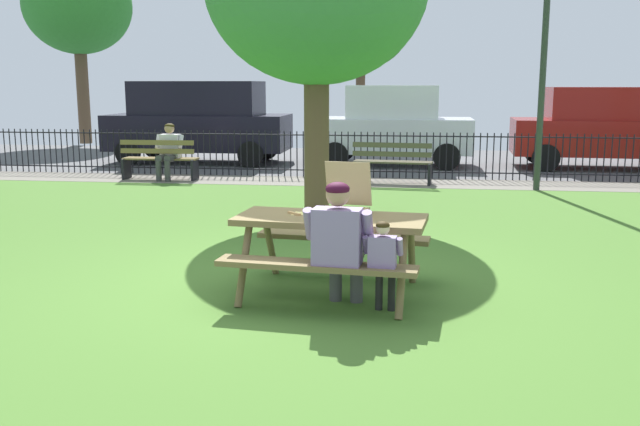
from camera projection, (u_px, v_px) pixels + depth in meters
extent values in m
cube|color=#49752B|center=(322.00, 239.00, 9.22)|extent=(28.00, 12.12, 0.02)
cube|color=slate|center=(355.00, 182.00, 14.44)|extent=(28.00, 1.40, 0.01)
cube|color=#515154|center=(367.00, 161.00, 18.44)|extent=(28.00, 6.80, 0.01)
cube|color=brown|center=(331.00, 220.00, 6.62)|extent=(1.87, 0.94, 0.06)
cube|color=brown|center=(316.00, 266.00, 6.10)|extent=(1.82, 0.46, 0.05)
cube|color=brown|center=(343.00, 237.00, 7.25)|extent=(1.82, 0.46, 0.05)
cylinder|color=brown|center=(244.00, 265.00, 6.46)|extent=(0.11, 0.44, 0.74)
cylinder|color=brown|center=(270.00, 245.00, 7.26)|extent=(0.11, 0.44, 0.74)
cylinder|color=brown|center=(402.00, 275.00, 6.13)|extent=(0.11, 0.44, 0.74)
cylinder|color=brown|center=(412.00, 253.00, 6.92)|extent=(0.11, 0.44, 0.74)
cube|color=tan|center=(342.00, 215.00, 6.64)|extent=(0.52, 0.52, 0.01)
cube|color=silver|center=(342.00, 215.00, 6.64)|extent=(0.48, 0.48, 0.00)
cube|color=tan|center=(335.00, 217.00, 6.43)|extent=(0.45, 0.09, 0.04)
cube|color=tan|center=(348.00, 209.00, 6.84)|extent=(0.45, 0.09, 0.04)
cube|color=tan|center=(320.00, 211.00, 6.70)|extent=(0.09, 0.45, 0.04)
cube|color=tan|center=(364.00, 214.00, 6.57)|extent=(0.09, 0.45, 0.04)
cube|color=tan|center=(348.00, 183.00, 6.81)|extent=(0.47, 0.20, 0.44)
pyramid|color=#EDD978|center=(303.00, 213.00, 6.78)|extent=(0.27, 0.26, 0.01)
cube|color=tan|center=(294.00, 213.00, 6.72)|extent=(0.15, 0.15, 0.02)
cylinder|color=#4C4C4C|center=(336.00, 278.00, 6.53)|extent=(0.12, 0.12, 0.44)
cylinder|color=#4C4C4C|center=(331.00, 257.00, 6.28)|extent=(0.19, 0.43, 0.15)
cylinder|color=#4C4C4C|center=(357.00, 279.00, 6.48)|extent=(0.12, 0.12, 0.44)
cylinder|color=#4C4C4C|center=(353.00, 259.00, 6.23)|extent=(0.19, 0.43, 0.15)
cube|color=#8C72A5|center=(337.00, 238.00, 6.01)|extent=(0.44, 0.26, 0.52)
cylinder|color=#8C72A5|center=(309.00, 224.00, 6.10)|extent=(0.11, 0.22, 0.31)
cylinder|color=#8C72A5|center=(368.00, 227.00, 5.98)|extent=(0.11, 0.22, 0.31)
sphere|color=tan|center=(338.00, 194.00, 5.96)|extent=(0.21, 0.21, 0.21)
ellipsoid|color=#3A0B23|center=(338.00, 189.00, 5.94)|extent=(0.21, 0.20, 0.12)
cylinder|color=black|center=(379.00, 286.00, 6.25)|extent=(0.07, 0.07, 0.44)
cylinder|color=black|center=(378.00, 264.00, 6.09)|extent=(0.11, 0.25, 0.09)
cylinder|color=black|center=(392.00, 287.00, 6.23)|extent=(0.07, 0.07, 0.44)
cylinder|color=black|center=(390.00, 265.00, 6.07)|extent=(0.11, 0.25, 0.09)
cube|color=#8C72A5|center=(382.00, 253.00, 5.94)|extent=(0.25, 0.15, 0.30)
cylinder|color=#8C72A5|center=(366.00, 245.00, 5.99)|extent=(0.06, 0.12, 0.18)
cylinder|color=#8C72A5|center=(400.00, 247.00, 5.93)|extent=(0.06, 0.12, 0.18)
sphere|color=beige|center=(383.00, 228.00, 5.91)|extent=(0.12, 0.12, 0.12)
ellipsoid|color=#35270F|center=(383.00, 225.00, 5.90)|extent=(0.12, 0.11, 0.07)
cylinder|color=black|center=(358.00, 135.00, 14.95)|extent=(21.63, 0.03, 0.03)
cylinder|color=black|center=(357.00, 171.00, 15.10)|extent=(21.63, 0.03, 0.03)
cylinder|color=black|center=(5.00, 150.00, 16.09)|extent=(0.02, 0.02, 1.00)
cylinder|color=black|center=(10.00, 150.00, 16.07)|extent=(0.02, 0.02, 1.00)
cylinder|color=black|center=(16.00, 150.00, 16.05)|extent=(0.02, 0.02, 1.00)
cylinder|color=black|center=(22.00, 150.00, 16.04)|extent=(0.02, 0.02, 1.00)
cylinder|color=black|center=(27.00, 150.00, 16.02)|extent=(0.02, 0.02, 1.00)
cylinder|color=black|center=(33.00, 151.00, 16.00)|extent=(0.02, 0.02, 1.00)
cylinder|color=black|center=(39.00, 151.00, 15.98)|extent=(0.02, 0.02, 1.00)
cylinder|color=black|center=(45.00, 151.00, 15.96)|extent=(0.02, 0.02, 1.00)
cylinder|color=black|center=(50.00, 151.00, 15.95)|extent=(0.02, 0.02, 1.00)
cylinder|color=black|center=(56.00, 151.00, 15.93)|extent=(0.02, 0.02, 1.00)
cylinder|color=black|center=(62.00, 151.00, 15.91)|extent=(0.02, 0.02, 1.00)
cylinder|color=black|center=(68.00, 151.00, 15.89)|extent=(0.02, 0.02, 1.00)
cylinder|color=black|center=(73.00, 151.00, 15.87)|extent=(0.02, 0.02, 1.00)
cylinder|color=black|center=(79.00, 151.00, 15.85)|extent=(0.02, 0.02, 1.00)
cylinder|color=black|center=(85.00, 151.00, 15.84)|extent=(0.02, 0.02, 1.00)
cylinder|color=black|center=(91.00, 151.00, 15.82)|extent=(0.02, 0.02, 1.00)
cylinder|color=black|center=(97.00, 151.00, 15.80)|extent=(0.02, 0.02, 1.00)
cylinder|color=black|center=(102.00, 151.00, 15.78)|extent=(0.02, 0.02, 1.00)
cylinder|color=black|center=(108.00, 152.00, 15.76)|extent=(0.02, 0.02, 1.00)
cylinder|color=black|center=(114.00, 152.00, 15.75)|extent=(0.02, 0.02, 1.00)
cylinder|color=black|center=(120.00, 152.00, 15.73)|extent=(0.02, 0.02, 1.00)
cylinder|color=black|center=(126.00, 152.00, 15.71)|extent=(0.02, 0.02, 1.00)
cylinder|color=black|center=(132.00, 152.00, 15.69)|extent=(0.02, 0.02, 1.00)
cylinder|color=black|center=(138.00, 152.00, 15.67)|extent=(0.02, 0.02, 1.00)
cylinder|color=black|center=(144.00, 152.00, 15.66)|extent=(0.02, 0.02, 1.00)
cylinder|color=black|center=(150.00, 152.00, 15.64)|extent=(0.02, 0.02, 1.00)
cylinder|color=black|center=(156.00, 152.00, 15.62)|extent=(0.02, 0.02, 1.00)
cylinder|color=black|center=(162.00, 152.00, 15.60)|extent=(0.02, 0.02, 1.00)
cylinder|color=black|center=(168.00, 152.00, 15.58)|extent=(0.02, 0.02, 1.00)
cylinder|color=black|center=(174.00, 152.00, 15.57)|extent=(0.02, 0.02, 1.00)
cylinder|color=black|center=(180.00, 152.00, 15.55)|extent=(0.02, 0.02, 1.00)
cylinder|color=black|center=(186.00, 153.00, 15.53)|extent=(0.02, 0.02, 1.00)
cylinder|color=black|center=(192.00, 153.00, 15.51)|extent=(0.02, 0.02, 1.00)
cylinder|color=black|center=(198.00, 153.00, 15.49)|extent=(0.02, 0.02, 1.00)
cylinder|color=black|center=(204.00, 153.00, 15.47)|extent=(0.02, 0.02, 1.00)
cylinder|color=black|center=(210.00, 153.00, 15.46)|extent=(0.02, 0.02, 1.00)
cylinder|color=black|center=(216.00, 153.00, 15.44)|extent=(0.02, 0.02, 1.00)
cylinder|color=black|center=(222.00, 153.00, 15.42)|extent=(0.02, 0.02, 1.00)
cylinder|color=black|center=(228.00, 153.00, 15.40)|extent=(0.02, 0.02, 1.00)
cylinder|color=black|center=(235.00, 153.00, 15.38)|extent=(0.02, 0.02, 1.00)
cylinder|color=black|center=(241.00, 153.00, 15.37)|extent=(0.02, 0.02, 1.00)
cylinder|color=black|center=(247.00, 153.00, 15.35)|extent=(0.02, 0.02, 1.00)
cylinder|color=black|center=(253.00, 153.00, 15.33)|extent=(0.02, 0.02, 1.00)
cylinder|color=black|center=(259.00, 154.00, 15.31)|extent=(0.02, 0.02, 1.00)
cylinder|color=black|center=(266.00, 154.00, 15.29)|extent=(0.02, 0.02, 1.00)
cylinder|color=black|center=(272.00, 154.00, 15.28)|extent=(0.02, 0.02, 1.00)
cylinder|color=black|center=(278.00, 154.00, 15.26)|extent=(0.02, 0.02, 1.00)
cylinder|color=black|center=(284.00, 154.00, 15.24)|extent=(0.02, 0.02, 1.00)
cylinder|color=black|center=(291.00, 154.00, 15.22)|extent=(0.02, 0.02, 1.00)
cylinder|color=black|center=(297.00, 154.00, 15.20)|extent=(0.02, 0.02, 1.00)
cylinder|color=black|center=(303.00, 154.00, 15.19)|extent=(0.02, 0.02, 1.00)
cylinder|color=black|center=(310.00, 154.00, 15.17)|extent=(0.02, 0.02, 1.00)
cylinder|color=black|center=(316.00, 154.00, 15.15)|extent=(0.02, 0.02, 1.00)
cylinder|color=black|center=(322.00, 154.00, 15.13)|extent=(0.02, 0.02, 1.00)
cylinder|color=black|center=(329.00, 154.00, 15.11)|extent=(0.02, 0.02, 1.00)
cylinder|color=black|center=(335.00, 155.00, 15.09)|extent=(0.02, 0.02, 1.00)
cylinder|color=black|center=(342.00, 155.00, 15.08)|extent=(0.02, 0.02, 1.00)
cylinder|color=black|center=(348.00, 155.00, 15.06)|extent=(0.02, 0.02, 1.00)
cylinder|color=black|center=(354.00, 155.00, 15.04)|extent=(0.02, 0.02, 1.00)
cylinder|color=black|center=(361.00, 155.00, 15.02)|extent=(0.02, 0.02, 1.00)
cylinder|color=black|center=(367.00, 155.00, 15.00)|extent=(0.02, 0.02, 1.00)
cylinder|color=black|center=(374.00, 155.00, 14.99)|extent=(0.02, 0.02, 1.00)
cylinder|color=black|center=(380.00, 155.00, 14.97)|extent=(0.02, 0.02, 1.00)
cylinder|color=black|center=(387.00, 155.00, 14.95)|extent=(0.02, 0.02, 1.00)
cylinder|color=black|center=(393.00, 155.00, 14.93)|extent=(0.02, 0.02, 1.00)
cylinder|color=black|center=(400.00, 155.00, 14.91)|extent=(0.02, 0.02, 1.00)
cylinder|color=black|center=(406.00, 155.00, 14.90)|extent=(0.02, 0.02, 1.00)
cylinder|color=black|center=(413.00, 156.00, 14.88)|extent=(0.02, 0.02, 1.00)
cylinder|color=black|center=(420.00, 156.00, 14.86)|extent=(0.02, 0.02, 1.00)
cylinder|color=black|center=(426.00, 156.00, 14.84)|extent=(0.02, 0.02, 1.00)
cylinder|color=black|center=(433.00, 156.00, 14.82)|extent=(0.02, 0.02, 1.00)
cylinder|color=black|center=(440.00, 156.00, 14.81)|extent=(0.02, 0.02, 1.00)
cylinder|color=black|center=(446.00, 156.00, 14.79)|extent=(0.02, 0.02, 1.00)
cylinder|color=black|center=(453.00, 156.00, 14.77)|extent=(0.02, 0.02, 1.00)
cylinder|color=black|center=(460.00, 156.00, 14.75)|extent=(0.02, 0.02, 1.00)
cylinder|color=black|center=(466.00, 156.00, 14.73)|extent=(0.02, 0.02, 1.00)
cylinder|color=black|center=(473.00, 156.00, 14.72)|extent=(0.02, 0.02, 1.00)
cylinder|color=black|center=(480.00, 156.00, 14.70)|extent=(0.02, 0.02, 1.00)
cylinder|color=black|center=(487.00, 157.00, 14.68)|extent=(0.02, 0.02, 1.00)
cylinder|color=black|center=(493.00, 157.00, 14.66)|extent=(0.02, 0.02, 1.00)
cylinder|color=black|center=(500.00, 157.00, 14.64)|extent=(0.02, 0.02, 1.00)
cylinder|color=black|center=(507.00, 157.00, 14.62)|extent=(0.02, 0.02, 1.00)
cylinder|color=black|center=(514.00, 157.00, 14.61)|extent=(0.02, 0.02, 1.00)
cylinder|color=black|center=(521.00, 157.00, 14.59)|extent=(0.02, 0.02, 1.00)
cylinder|color=black|center=(527.00, 157.00, 14.57)|extent=(0.02, 0.02, 1.00)
cylinder|color=black|center=(534.00, 157.00, 14.55)|extent=(0.02, 0.02, 1.00)
cylinder|color=black|center=(541.00, 157.00, 14.53)|extent=(0.02, 0.02, 1.00)
cylinder|color=black|center=(548.00, 157.00, 14.52)|extent=(0.02, 0.02, 1.00)
cylinder|color=black|center=(555.00, 157.00, 14.50)|extent=(0.02, 0.02, 1.00)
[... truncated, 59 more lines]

